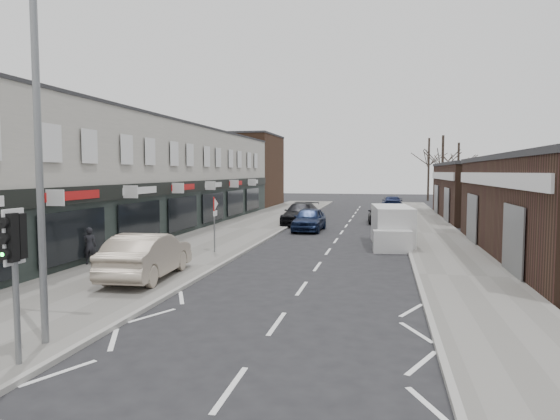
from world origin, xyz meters
The scene contains 20 objects.
ground centered at (0.00, 0.00, 0.00)m, with size 160.00×160.00×0.00m, color black.
pavement_left centered at (-6.75, 22.00, 0.06)m, with size 5.50×64.00×0.12m, color slate.
pavement_right centered at (5.75, 22.00, 0.06)m, with size 3.50×64.00×0.12m, color slate.
shop_terrace_left centered at (-13.50, 19.50, 3.55)m, with size 8.00×41.00×7.10m, color #BAB5AA.
brick_block_far centered at (-13.50, 45.00, 4.00)m, with size 8.00×10.00×8.00m, color #4A2F1F.
right_unit_far centered at (12.50, 34.00, 2.25)m, with size 10.00×16.00×4.50m, color #372319.
tree_far_a centered at (9.00, 48.00, 0.00)m, with size 3.60×3.60×8.00m, color #382D26, non-canonical shape.
tree_far_b centered at (11.50, 54.00, 0.00)m, with size 3.60×3.60×7.50m, color #382D26, non-canonical shape.
tree_far_c centered at (8.50, 60.00, 0.00)m, with size 3.60×3.60×8.50m, color #382D26, non-canonical shape.
traffic_light centered at (-4.40, -2.02, 2.41)m, with size 0.28×0.60×3.10m.
street_lamp centered at (-4.53, -0.80, 4.62)m, with size 2.23×0.22×8.00m.
warning_sign centered at (-5.16, 12.00, 2.20)m, with size 0.12×0.80×2.70m.
white_van centered at (3.11, 16.75, 0.99)m, with size 2.33×5.55×2.10m.
sedan_on_pavement centered at (-5.64, 6.00, 0.94)m, with size 1.73×4.96×1.63m, color tan.
pedestrian centered at (-9.20, 7.95, 0.89)m, with size 0.56×0.37×1.54m, color black.
parked_car_left_a centered at (-2.20, 22.39, 0.78)m, with size 1.84×4.58×1.56m, color #142041.
parked_car_left_b centered at (-3.40, 26.18, 0.81)m, with size 2.26×5.56×1.61m, color black.
parked_car_right_a centered at (3.50, 24.72, 0.81)m, with size 1.71×4.91×1.62m, color white.
parked_car_right_b centered at (2.33, 28.44, 0.70)m, with size 1.66×4.13×1.41m, color black.
parked_car_right_c centered at (3.50, 41.80, 0.73)m, with size 2.05×5.05×1.46m, color #141D40.
Camera 1 is at (2.68, -10.40, 3.94)m, focal length 32.00 mm.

